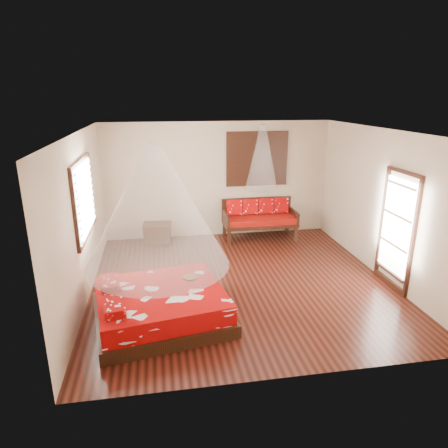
{
  "coord_description": "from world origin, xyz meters",
  "views": [
    {
      "loc": [
        -1.46,
        -6.73,
        3.39
      ],
      "look_at": [
        -0.3,
        0.06,
        1.15
      ],
      "focal_mm": 32.0,
      "sensor_mm": 36.0,
      "label": 1
    }
  ],
  "objects": [
    {
      "name": "mosquito_net_daybed",
      "position": [
        0.96,
        2.25,
        2.0
      ],
      "size": [
        0.77,
        0.77,
        1.5
      ],
      "primitive_type": "cone",
      "color": "white",
      "rests_on": "ceiling"
    },
    {
      "name": "room",
      "position": [
        0.0,
        0.0,
        1.4
      ],
      "size": [
        5.54,
        5.54,
        2.84
      ],
      "color": "black",
      "rests_on": "ground"
    },
    {
      "name": "shutter_panel",
      "position": [
        0.96,
        2.72,
        1.9
      ],
      "size": [
        1.52,
        0.06,
        1.32
      ],
      "color": "black",
      "rests_on": "wall_back"
    },
    {
      "name": "storage_chest",
      "position": [
        -1.52,
        2.45,
        0.23
      ],
      "size": [
        0.7,
        0.54,
        0.46
      ],
      "rotation": [
        0.0,
        0.0,
        -0.09
      ],
      "color": "black",
      "rests_on": "floor"
    },
    {
      "name": "daybed",
      "position": [
        0.96,
        2.38,
        0.52
      ],
      "size": [
        1.77,
        0.79,
        0.94
      ],
      "color": "black",
      "rests_on": "floor"
    },
    {
      "name": "window_left",
      "position": [
        -2.71,
        0.2,
        1.7
      ],
      "size": [
        0.1,
        1.74,
        1.34
      ],
      "color": "black",
      "rests_on": "wall_left"
    },
    {
      "name": "glazed_door",
      "position": [
        2.72,
        -0.6,
        1.07
      ],
      "size": [
        0.08,
        1.02,
        2.16
      ],
      "color": "black",
      "rests_on": "floor"
    },
    {
      "name": "mosquito_net_main",
      "position": [
        -1.5,
        -1.11,
        1.85
      ],
      "size": [
        2.13,
        2.13,
        1.8
      ],
      "primitive_type": "cone",
      "color": "white",
      "rests_on": "ceiling"
    },
    {
      "name": "bed",
      "position": [
        -1.52,
        -1.12,
        0.25
      ],
      "size": [
        2.27,
        2.11,
        0.63
      ],
      "rotation": [
        0.0,
        0.0,
        0.17
      ],
      "color": "black",
      "rests_on": "floor"
    },
    {
      "name": "wine_tray",
      "position": [
        -1.0,
        -0.73,
        0.55
      ],
      "size": [
        0.25,
        0.25,
        0.2
      ],
      "rotation": [
        0.0,
        0.0,
        -0.01
      ],
      "color": "brown",
      "rests_on": "bed"
    }
  ]
}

